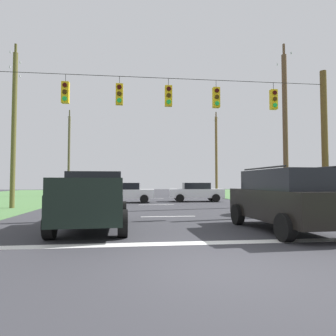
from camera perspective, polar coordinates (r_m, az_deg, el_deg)
name	(u,v)px	position (r m, az deg, el deg)	size (l,w,h in m)	color
ground_plane	(221,269)	(5.83, 10.14, -18.47)	(120.00, 120.00, 0.00)	#333338
stop_bar_stripe	(195,243)	(7.99, 5.23, -14.11)	(13.43, 0.45, 0.01)	white
lane_dash_0	(168,216)	(13.85, 0.04, -9.25)	(0.15, 2.50, 0.01)	white
lane_dash_1	(156,205)	(20.96, -2.27, -7.02)	(0.15, 2.50, 0.01)	white
lane_dash_2	(150,199)	(28.47, -3.44, -5.87)	(0.15, 2.50, 0.01)	white
overhead_signal_span	(170,129)	(13.70, 0.34, 7.47)	(15.51, 0.31, 7.04)	brown
pickup_truck	(94,200)	(10.69, -14.03, -5.94)	(2.43, 5.46, 1.95)	black
suv_black	(286,198)	(10.41, 21.63, -5.41)	(2.36, 4.87, 2.05)	black
distant_car_crossing_white	(126,192)	(23.24, -8.03, -4.63)	(4.40, 2.23, 1.52)	silver
distant_car_oncoming	(196,192)	(24.41, 5.42, -4.55)	(4.39, 2.20, 1.52)	silver
utility_pole_mid_right	(285,128)	(21.26, 21.53, 7.22)	(0.33, 1.92, 10.81)	brown
utility_pole_far_right	(216,155)	(36.74, 9.23, 2.56)	(0.30, 1.71, 10.17)	brown
utility_pole_mid_left	(14,125)	(20.50, -27.41, 7.30)	(0.28, 1.63, 10.07)	brown
utility_pole_far_left	(69,153)	(36.16, -18.44, 2.79)	(0.27, 1.88, 9.93)	brown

